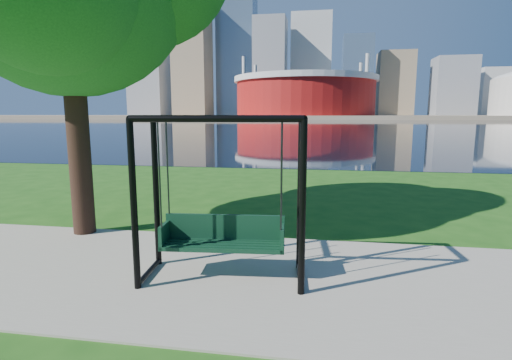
# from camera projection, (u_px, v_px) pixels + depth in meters

# --- Properties ---
(ground) EXTENTS (900.00, 900.00, 0.00)m
(ground) POSITION_uv_depth(u_px,v_px,m) (268.00, 267.00, 6.59)
(ground) COLOR #1E5114
(ground) RESTS_ON ground
(path) EXTENTS (120.00, 4.00, 0.03)m
(path) POSITION_uv_depth(u_px,v_px,m) (263.00, 278.00, 6.11)
(path) COLOR #9E937F
(path) RESTS_ON ground
(river) EXTENTS (900.00, 180.00, 0.02)m
(river) POSITION_uv_depth(u_px,v_px,m) (320.00, 124.00, 105.88)
(river) COLOR black
(river) RESTS_ON ground
(far_bank) EXTENTS (900.00, 228.00, 2.00)m
(far_bank) POSITION_uv_depth(u_px,v_px,m) (322.00, 117.00, 304.29)
(far_bank) COLOR #937F60
(far_bank) RESTS_ON ground
(stadium) EXTENTS (83.00, 83.00, 32.00)m
(stadium) POSITION_uv_depth(u_px,v_px,m) (305.00, 94.00, 234.66)
(stadium) COLOR maroon
(stadium) RESTS_ON far_bank
(skyline) EXTENTS (392.00, 66.00, 96.50)m
(skyline) POSITION_uv_depth(u_px,v_px,m) (318.00, 71.00, 312.37)
(skyline) COLOR gray
(skyline) RESTS_ON far_bank
(swing) EXTENTS (2.50, 1.25, 2.48)m
(swing) POSITION_uv_depth(u_px,v_px,m) (223.00, 202.00, 5.94)
(swing) COLOR black
(swing) RESTS_ON ground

